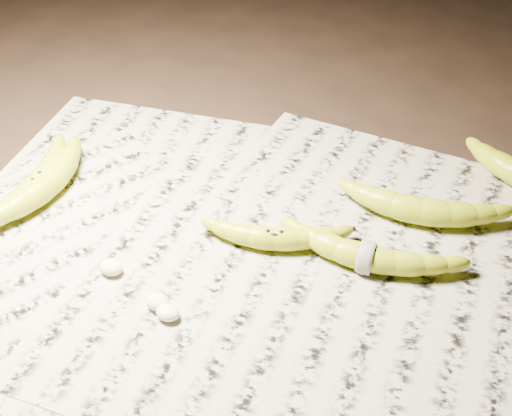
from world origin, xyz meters
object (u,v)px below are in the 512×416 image
at_px(banana_left_b, 46,184).
at_px(banana_taped, 367,255).
at_px(banana_left_a, 37,184).
at_px(banana_center, 275,237).
at_px(banana_upper_a, 422,209).

relative_size(banana_left_b, banana_taped, 0.95).
bearing_deg(banana_left_a, banana_center, -90.62).
distance_m(banana_center, banana_upper_a, 0.21).
relative_size(banana_left_a, banana_taped, 1.02).
bearing_deg(banana_upper_a, banana_taped, -117.15).
bearing_deg(banana_left_b, banana_upper_a, -71.43).
bearing_deg(banana_center, banana_taped, -12.65).
xyz_separation_m(banana_left_a, banana_center, (0.36, 0.04, -0.00)).
relative_size(banana_left_a, banana_center, 1.25).
distance_m(banana_left_a, banana_center, 0.36).
relative_size(banana_left_a, banana_upper_a, 1.06).
distance_m(banana_left_a, banana_left_b, 0.01).
bearing_deg(banana_left_b, banana_left_a, 109.01).
bearing_deg(banana_taped, banana_upper_a, 67.15).
relative_size(banana_left_b, banana_center, 1.17).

